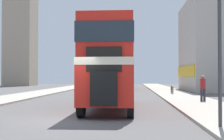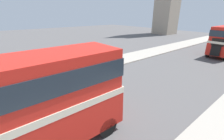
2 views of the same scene
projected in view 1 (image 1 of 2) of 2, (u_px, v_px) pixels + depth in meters
name	position (u px, v px, depth m)	size (l,w,h in m)	color
ground_plane	(64.00, 121.00, 12.23)	(120.00, 120.00, 0.00)	#565454
double_decker_bus	(112.00, 61.00, 17.02)	(2.38, 9.86, 4.37)	red
bus_distant	(121.00, 71.00, 45.33)	(2.45, 11.03, 4.19)	red
pedestrian_walking	(203.00, 87.00, 20.38)	(0.34, 0.34, 1.69)	#282833
bicycle_on_pavement	(172.00, 90.00, 29.21)	(0.05, 1.76, 0.78)	black
street_lamp	(219.00, 8.00, 10.06)	(0.36, 0.36, 5.86)	#38383D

